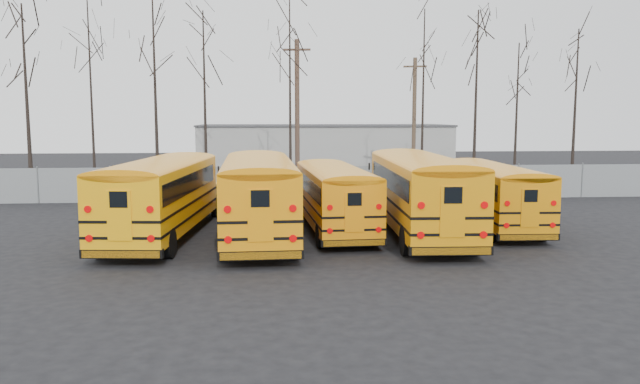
{
  "coord_description": "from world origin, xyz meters",
  "views": [
    {
      "loc": [
        -2.95,
        -24.2,
        4.96
      ],
      "look_at": [
        -0.72,
        2.96,
        1.6
      ],
      "focal_mm": 35.0,
      "sensor_mm": 36.0,
      "label": 1
    }
  ],
  "objects": [
    {
      "name": "bus_d",
      "position": [
        3.25,
        0.99,
        2.0
      ],
      "size": [
        3.27,
        12.29,
        3.41
      ],
      "rotation": [
        0.0,
        0.0,
        -0.04
      ],
      "color": "black",
      "rests_on": "ground"
    },
    {
      "name": "tree_8",
      "position": [
        18.2,
        17.68,
        5.41
      ],
      "size": [
        0.26,
        0.26,
        10.82
      ],
      "primitive_type": "cone",
      "color": "black",
      "rests_on": "ground"
    },
    {
      "name": "tree_2",
      "position": [
        -10.18,
        16.94,
        6.33
      ],
      "size": [
        0.26,
        0.26,
        12.65
      ],
      "primitive_type": "cone",
      "color": "black",
      "rests_on": "ground"
    },
    {
      "name": "bus_b",
      "position": [
        -3.39,
        0.81,
        1.97
      ],
      "size": [
        3.1,
        12.13,
        3.37
      ],
      "rotation": [
        0.0,
        0.0,
        0.03
      ],
      "color": "black",
      "rests_on": "ground"
    },
    {
      "name": "tree_1",
      "position": [
        -14.4,
        17.7,
        6.5
      ],
      "size": [
        0.26,
        0.26,
        13.0
      ],
      "primitive_type": "cone",
      "color": "black",
      "rests_on": "ground"
    },
    {
      "name": "tree_5",
      "position": [
        6.83,
        15.05,
        5.78
      ],
      "size": [
        0.26,
        0.26,
        11.56
      ],
      "primitive_type": "cone",
      "color": "black",
      "rests_on": "ground"
    },
    {
      "name": "bus_c",
      "position": [
        -0.19,
        2.1,
        1.69
      ],
      "size": [
        2.93,
        10.43,
        2.89
      ],
      "rotation": [
        0.0,
        0.0,
        0.05
      ],
      "color": "black",
      "rests_on": "ground"
    },
    {
      "name": "utility_pole_right",
      "position": [
        6.95,
        17.92,
        4.53
      ],
      "size": [
        1.55,
        0.48,
        8.82
      ],
      "rotation": [
        0.0,
        0.0,
        -0.24
      ],
      "color": "#4F3C2C",
      "rests_on": "ground"
    },
    {
      "name": "tree_7",
      "position": [
        13.24,
        15.7,
        4.81
      ],
      "size": [
        0.26,
        0.26,
        9.62
      ],
      "primitive_type": "cone",
      "color": "black",
      "rests_on": "ground"
    },
    {
      "name": "tree_4",
      "position": [
        -1.58,
        15.63,
        6.1
      ],
      "size": [
        0.26,
        0.26,
        12.21
      ],
      "primitive_type": "cone",
      "color": "black",
      "rests_on": "ground"
    },
    {
      "name": "ground",
      "position": [
        0.0,
        0.0,
        0.0
      ],
      "size": [
        120.0,
        120.0,
        0.0
      ],
      "primitive_type": "plane",
      "color": "black",
      "rests_on": "ground"
    },
    {
      "name": "bus_a",
      "position": [
        -7.27,
        1.26,
        1.92
      ],
      "size": [
        3.83,
        11.92,
        3.28
      ],
      "rotation": [
        0.0,
        0.0,
        -0.1
      ],
      "color": "black",
      "rests_on": "ground"
    },
    {
      "name": "tree_6",
      "position": [
        10.23,
        14.96,
        5.76
      ],
      "size": [
        0.26,
        0.26,
        11.52
      ],
      "primitive_type": "cone",
      "color": "black",
      "rests_on": "ground"
    },
    {
      "name": "distant_building",
      "position": [
        2.0,
        32.0,
        2.0
      ],
      "size": [
        22.0,
        8.0,
        4.0
      ],
      "primitive_type": "cube",
      "color": "#A1A09C",
      "rests_on": "ground"
    },
    {
      "name": "tree_3",
      "position": [
        -7.13,
        17.76,
        5.85
      ],
      "size": [
        0.26,
        0.26,
        11.7
      ],
      "primitive_type": "cone",
      "color": "black",
      "rests_on": "ground"
    },
    {
      "name": "tree_0",
      "position": [
        -17.04,
        13.87,
        5.67
      ],
      "size": [
        0.26,
        0.26,
        11.35
      ],
      "primitive_type": "cone",
      "color": "black",
      "rests_on": "ground"
    },
    {
      "name": "bus_e",
      "position": [
        6.91,
        2.58,
        1.68
      ],
      "size": [
        2.73,
        10.32,
        2.87
      ],
      "rotation": [
        0.0,
        0.0,
        -0.04
      ],
      "color": "black",
      "rests_on": "ground"
    },
    {
      "name": "fence",
      "position": [
        0.0,
        12.0,
        1.0
      ],
      "size": [
        40.0,
        0.04,
        2.0
      ],
      "primitive_type": "cube",
      "color": "gray",
      "rests_on": "ground"
    },
    {
      "name": "utility_pole_left",
      "position": [
        -1.12,
        15.89,
        4.99
      ],
      "size": [
        1.73,
        0.36,
        9.72
      ],
      "rotation": [
        0.0,
        0.0,
        -0.14
      ],
      "color": "#4C372B",
      "rests_on": "ground"
    }
  ]
}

